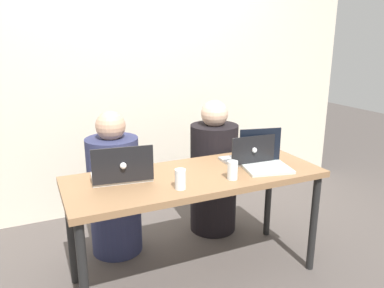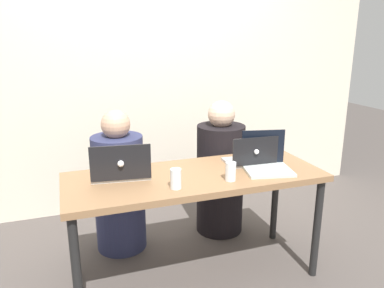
{
  "view_description": "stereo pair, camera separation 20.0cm",
  "coord_description": "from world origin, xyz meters",
  "px_view_note": "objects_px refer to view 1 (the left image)",
  "views": [
    {
      "loc": [
        -0.93,
        -2.0,
        1.55
      ],
      "look_at": [
        0.0,
        0.06,
        0.91
      ],
      "focal_mm": 35.0,
      "sensor_mm": 36.0,
      "label": 1
    },
    {
      "loc": [
        -0.74,
        -2.07,
        1.55
      ],
      "look_at": [
        0.0,
        0.06,
        0.91
      ],
      "focal_mm": 35.0,
      "sensor_mm": 36.0,
      "label": 2
    }
  ],
  "objects_px": {
    "person_on_left": "(115,191)",
    "water_glass_left": "(180,180)",
    "laptop_back_left": "(122,173)",
    "laptop_front_right": "(264,160)",
    "water_glass_right": "(232,171)",
    "laptop_back_right": "(248,156)",
    "person_on_right": "(214,174)"
  },
  "relations": [
    {
      "from": "person_on_left",
      "to": "water_glass_left",
      "type": "relative_size",
      "value": 9.19
    },
    {
      "from": "laptop_back_left",
      "to": "water_glass_right",
      "type": "bearing_deg",
      "value": 164.81
    },
    {
      "from": "water_glass_right",
      "to": "laptop_back_right",
      "type": "bearing_deg",
      "value": 42.1
    },
    {
      "from": "person_on_left",
      "to": "laptop_front_right",
      "type": "height_order",
      "value": "person_on_left"
    },
    {
      "from": "person_on_left",
      "to": "laptop_back_left",
      "type": "height_order",
      "value": "person_on_left"
    },
    {
      "from": "laptop_back_left",
      "to": "water_glass_left",
      "type": "distance_m",
      "value": 0.38
    },
    {
      "from": "laptop_back_right",
      "to": "water_glass_right",
      "type": "relative_size",
      "value": 2.88
    },
    {
      "from": "person_on_left",
      "to": "water_glass_left",
      "type": "bearing_deg",
      "value": 121.23
    },
    {
      "from": "laptop_back_left",
      "to": "water_glass_left",
      "type": "xyz_separation_m",
      "value": [
        0.27,
        -0.26,
        0.0
      ]
    },
    {
      "from": "laptop_front_right",
      "to": "laptop_back_right",
      "type": "relative_size",
      "value": 1.02
    },
    {
      "from": "laptop_back_left",
      "to": "person_on_right",
      "type": "bearing_deg",
      "value": -144.96
    },
    {
      "from": "person_on_right",
      "to": "water_glass_right",
      "type": "height_order",
      "value": "person_on_right"
    },
    {
      "from": "laptop_back_left",
      "to": "person_on_left",
      "type": "bearing_deg",
      "value": -88.21
    },
    {
      "from": "person_on_right",
      "to": "laptop_back_right",
      "type": "distance_m",
      "value": 0.56
    },
    {
      "from": "laptop_back_right",
      "to": "person_on_right",
      "type": "bearing_deg",
      "value": -86.13
    },
    {
      "from": "laptop_back_left",
      "to": "water_glass_right",
      "type": "xyz_separation_m",
      "value": [
        0.61,
        -0.25,
        -0.0
      ]
    },
    {
      "from": "person_on_right",
      "to": "laptop_back_left",
      "type": "bearing_deg",
      "value": 34.66
    },
    {
      "from": "person_on_right",
      "to": "water_glass_right",
      "type": "xyz_separation_m",
      "value": [
        -0.24,
        -0.71,
        0.29
      ]
    },
    {
      "from": "person_on_left",
      "to": "laptop_front_right",
      "type": "xyz_separation_m",
      "value": [
        0.87,
        -0.6,
        0.31
      ]
    },
    {
      "from": "laptop_back_right",
      "to": "laptop_back_left",
      "type": "bearing_deg",
      "value": 1.01
    },
    {
      "from": "laptop_back_right",
      "to": "laptop_back_left",
      "type": "height_order",
      "value": "laptop_back_left"
    },
    {
      "from": "water_glass_right",
      "to": "water_glass_left",
      "type": "height_order",
      "value": "water_glass_left"
    },
    {
      "from": "water_glass_right",
      "to": "person_on_left",
      "type": "bearing_deg",
      "value": 128.98
    },
    {
      "from": "laptop_front_right",
      "to": "water_glass_left",
      "type": "bearing_deg",
      "value": -157.95
    },
    {
      "from": "laptop_front_right",
      "to": "water_glass_right",
      "type": "relative_size",
      "value": 2.95
    },
    {
      "from": "laptop_back_right",
      "to": "water_glass_left",
      "type": "relative_size",
      "value": 2.82
    },
    {
      "from": "laptop_back_right",
      "to": "water_glass_left",
      "type": "height_order",
      "value": "laptop_back_right"
    },
    {
      "from": "person_on_right",
      "to": "laptop_back_right",
      "type": "height_order",
      "value": "person_on_right"
    },
    {
      "from": "laptop_front_right",
      "to": "water_glass_right",
      "type": "xyz_separation_m",
      "value": [
        -0.3,
        -0.1,
        -0.0
      ]
    },
    {
      "from": "person_on_right",
      "to": "water_glass_left",
      "type": "relative_size",
      "value": 9.37
    },
    {
      "from": "laptop_front_right",
      "to": "water_glass_right",
      "type": "distance_m",
      "value": 0.32
    },
    {
      "from": "person_on_left",
      "to": "laptop_front_right",
      "type": "distance_m",
      "value": 1.1
    }
  ]
}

